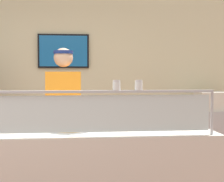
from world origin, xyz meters
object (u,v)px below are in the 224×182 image
at_px(pizza_tray, 69,129).
at_px(pizza_box_stack, 213,101).
at_px(pizza_server, 67,127).
at_px(parmesan_shaker, 117,86).
at_px(worker_figure, 64,116).
at_px(pepper_flake_shaker, 139,86).

xyz_separation_m(pizza_tray, pizza_box_stack, (2.07, 1.68, 0.11)).
bearing_deg(pizza_server, parmesan_shaker, -20.19).
height_order(pizza_server, parmesan_shaker, parmesan_shaker).
bearing_deg(worker_figure, pizza_server, -85.17).
distance_m(parmesan_shaker, worker_figure, 1.12).
distance_m(pizza_server, pepper_flake_shaker, 0.78).
xyz_separation_m(worker_figure, pizza_box_stack, (2.14, 1.05, 0.08)).
height_order(parmesan_shaker, pepper_flake_shaker, same).
bearing_deg(pizza_box_stack, pepper_flake_shaker, -126.54).
relative_size(pepper_flake_shaker, worker_figure, 0.05).
height_order(pizza_server, pepper_flake_shaker, pepper_flake_shaker).
relative_size(pizza_tray, pizza_server, 1.48).
xyz_separation_m(pizza_tray, pepper_flake_shaker, (0.59, -0.32, 0.41)).
bearing_deg(pizza_tray, pepper_flake_shaker, -28.92).
distance_m(pepper_flake_shaker, worker_figure, 1.21).
xyz_separation_m(parmesan_shaker, pepper_flake_shaker, (0.19, 0.00, 0.00)).
bearing_deg(pepper_flake_shaker, worker_figure, 124.76).
height_order(pizza_server, pizza_box_stack, pizza_box_stack).
bearing_deg(worker_figure, pizza_box_stack, 26.16).
bearing_deg(pepper_flake_shaker, parmesan_shaker, 180.00).
bearing_deg(worker_figure, parmesan_shaker, -63.55).
bearing_deg(pizza_box_stack, worker_figure, -153.84).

